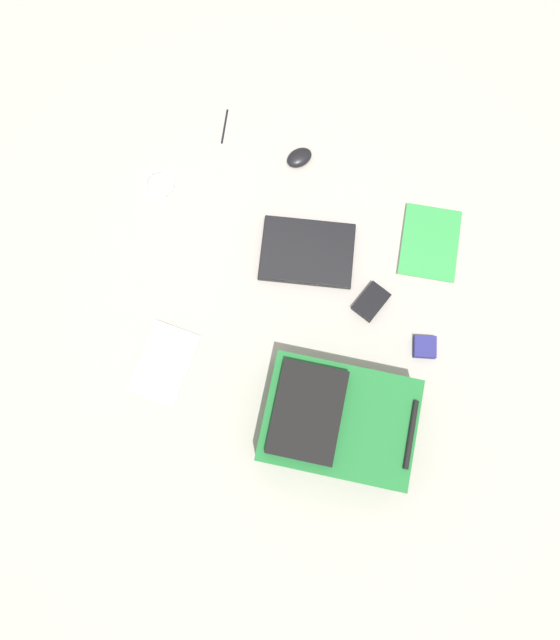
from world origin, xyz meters
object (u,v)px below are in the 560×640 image
(laptop, at_px, (307,252))
(book_blue, at_px, (430,243))
(computer_mouse, at_px, (299,157))
(earbud_pouch, at_px, (425,347))
(cable_coil, at_px, (159,183))
(power_brick, at_px, (371,302))
(backpack, at_px, (336,421))
(book_comic, at_px, (164,363))
(pen_black, at_px, (225,126))

(laptop, relative_size, book_blue, 1.24)
(computer_mouse, distance_m, earbud_pouch, 0.80)
(computer_mouse, distance_m, cable_coil, 0.51)
(book_blue, relative_size, power_brick, 2.55)
(book_blue, relative_size, cable_coil, 2.69)
(laptop, height_order, cable_coil, laptop)
(backpack, height_order, computer_mouse, backpack)
(laptop, bearing_deg, backpack, -58.91)
(cable_coil, bearing_deg, computer_mouse, 34.12)
(backpack, relative_size, power_brick, 4.32)
(laptop, relative_size, cable_coil, 3.33)
(book_comic, bearing_deg, backpack, 4.13)
(laptop, xyz_separation_m, power_brick, (0.27, -0.08, -0.00))
(computer_mouse, bearing_deg, pen_black, 33.09)
(backpack, height_order, cable_coil, backpack)
(laptop, height_order, pen_black, laptop)
(backpack, height_order, laptop, backpack)
(power_brick, bearing_deg, book_blue, 68.47)
(computer_mouse, relative_size, pen_black, 0.68)
(book_blue, height_order, power_brick, power_brick)
(pen_black, relative_size, earbud_pouch, 1.90)
(cable_coil, xyz_separation_m, pen_black, (0.12, 0.30, -0.00))
(pen_black, height_order, earbud_pouch, earbud_pouch)
(backpack, xyz_separation_m, earbud_pouch, (0.18, 0.35, -0.08))
(cable_coil, height_order, power_brick, power_brick)
(book_comic, height_order, computer_mouse, computer_mouse)
(book_comic, xyz_separation_m, computer_mouse, (0.12, 0.86, 0.01))
(book_comic, xyz_separation_m, earbud_pouch, (0.77, 0.39, 0.01))
(book_blue, bearing_deg, power_brick, -111.53)
(backpack, distance_m, earbud_pouch, 0.40)
(backpack, relative_size, book_comic, 1.95)
(book_comic, height_order, earbud_pouch, earbud_pouch)
(laptop, distance_m, computer_mouse, 0.36)
(laptop, bearing_deg, earbud_pouch, -17.34)
(power_brick, xyz_separation_m, pen_black, (-0.73, 0.41, -0.01))
(backpack, bearing_deg, power_brick, 94.78)
(backpack, xyz_separation_m, computer_mouse, (-0.47, 0.82, -0.08))
(computer_mouse, xyz_separation_m, cable_coil, (-0.42, -0.28, -0.01))
(backpack, distance_m, power_brick, 0.43)
(backpack, relative_size, cable_coil, 4.56)
(computer_mouse, bearing_deg, cable_coil, 69.83)
(backpack, height_order, book_comic, backpack)
(book_blue, distance_m, cable_coil, 0.97)
(book_comic, height_order, power_brick, power_brick)
(cable_coil, bearing_deg, book_comic, -62.55)
(book_comic, distance_m, computer_mouse, 0.87)
(backpack, relative_size, book_blue, 1.69)
(book_comic, distance_m, power_brick, 0.72)
(book_comic, bearing_deg, power_brick, 40.12)
(book_blue, bearing_deg, book_comic, -131.69)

